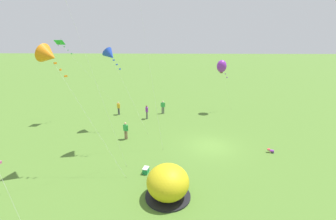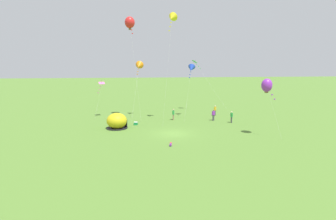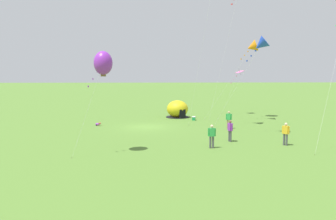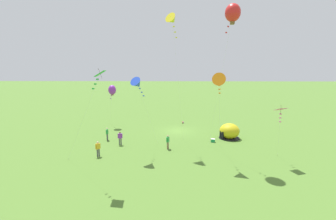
# 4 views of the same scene
# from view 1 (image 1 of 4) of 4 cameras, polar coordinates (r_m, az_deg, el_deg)

# --- Properties ---
(ground_plane) EXTENTS (300.00, 300.00, 0.00)m
(ground_plane) POSITION_cam_1_polar(r_m,az_deg,el_deg) (21.14, 10.77, -9.04)
(ground_plane) COLOR #517A2D
(popup_tent) EXTENTS (2.81, 2.81, 2.10)m
(popup_tent) POSITION_cam_1_polar(r_m,az_deg,el_deg) (14.32, -0.05, -17.97)
(popup_tent) COLOR gold
(popup_tent) RESTS_ON ground
(cooler_box) EXTENTS (0.60, 0.47, 0.44)m
(cooler_box) POSITION_cam_1_polar(r_m,az_deg,el_deg) (16.97, -5.66, -14.99)
(cooler_box) COLOR #1E8C4C
(cooler_box) RESTS_ON ground
(toddler_crawling) EXTENTS (0.35, 0.55, 0.32)m
(toddler_crawling) POSITION_cam_1_polar(r_m,az_deg,el_deg) (21.53, 24.62, -9.37)
(toddler_crawling) COLOR purple
(toddler_crawling) RESTS_ON ground
(person_strolling) EXTENTS (0.44, 0.44, 1.72)m
(person_strolling) POSITION_cam_1_polar(r_m,az_deg,el_deg) (29.72, -12.45, 0.64)
(person_strolling) COLOR #4C4C51
(person_strolling) RESTS_ON ground
(person_far_back) EXTENTS (0.56, 0.36, 1.72)m
(person_far_back) POSITION_cam_1_polar(r_m,az_deg,el_deg) (27.58, -5.41, -0.32)
(person_far_back) COLOR #4C4C51
(person_far_back) RESTS_ON ground
(person_center_field) EXTENTS (0.38, 0.54, 1.72)m
(person_center_field) POSITION_cam_1_polar(r_m,az_deg,el_deg) (22.23, -10.69, -4.96)
(person_center_field) COLOR #8C7251
(person_center_field) RESTS_ON ground
(person_watching_sky) EXTENTS (0.25, 0.59, 1.72)m
(person_watching_sky) POSITION_cam_1_polar(r_m,az_deg,el_deg) (29.48, -1.30, 0.92)
(person_watching_sky) COLOR #4C4C51
(person_watching_sky) RESTS_ON ground
(kite_purple) EXTENTS (1.84, 2.59, 6.88)m
(kite_purple) POSITION_cam_1_polar(r_m,az_deg,el_deg) (30.12, 13.47, 10.75)
(kite_purple) COLOR silver
(kite_purple) RESTS_ON ground
(kite_blue) EXTENTS (2.69, 4.82, 8.62)m
(kite_blue) POSITION_cam_1_polar(r_m,az_deg,el_deg) (24.20, -14.47, 13.40)
(kite_blue) COLOR silver
(kite_blue) RESTS_ON ground
(kite_orange) EXTENTS (2.22, 5.87, 9.08)m
(kite_orange) POSITION_cam_1_polar(r_m,az_deg,el_deg) (17.24, -27.99, 12.11)
(kite_orange) COLOR silver
(kite_orange) RESTS_ON ground
(kite_green) EXTENTS (5.84, 5.06, 9.45)m
(kite_green) POSITION_cam_1_polar(r_m,az_deg,el_deg) (28.32, -25.26, 14.69)
(kite_green) COLOR silver
(kite_green) RESTS_ON ground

